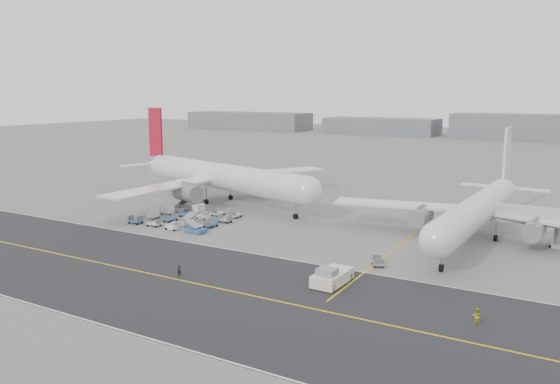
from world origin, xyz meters
The scene contains 11 objects.
ground centered at (0.00, 0.00, 0.00)m, with size 700.00×700.00×0.00m, color gray.
taxiway centered at (5.02, -17.98, 0.01)m, with size 220.00×59.00×0.03m.
horizon_buildings centered at (30.00, 260.00, 0.00)m, with size 520.00×28.00×28.00m, color slate, non-canonical shape.
airliner_a centered at (-18.77, 29.66, 6.25)m, with size 61.46×60.15×21.72m.
airliner_b centered at (40.55, 25.14, 5.36)m, with size 53.21×53.90×18.58m.
pushback_tug centered at (27.94, -9.13, 1.08)m, with size 3.58×9.23×2.63m.
jet_bridge centered at (46.20, 26.58, 4.58)m, with size 17.43×3.87×6.56m.
gse_cluster centered at (-13.18, 10.72, 0.00)m, with size 22.65×21.83×2.05m, color #95959A, non-canonical shape.
stray_dolly centered at (30.65, 1.60, 0.00)m, with size 1.45×2.35×1.45m, color silver, non-canonical shape.
ground_crew_a centered at (7.84, -16.69, 0.84)m, with size 0.61×0.40×1.69m, color black.
ground_crew_b centered at (47.38, -12.86, 0.97)m, with size 0.94×0.73×1.93m, color #B0BE16.
Camera 1 is at (56.81, -73.63, 25.45)m, focal length 35.00 mm.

